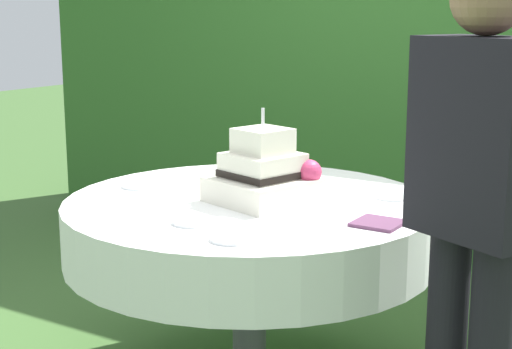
# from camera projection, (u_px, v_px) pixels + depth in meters

# --- Properties ---
(foliage_hedge) EXTENTS (5.68, 0.65, 2.96)m
(foliage_hedge) POSITION_uv_depth(u_px,v_px,m) (446.00, 7.00, 4.57)
(foliage_hedge) COLOR #336628
(foliage_hedge) RESTS_ON ground_plane
(cake_table) EXTENTS (1.39, 1.39, 0.77)m
(cake_table) POSITION_uv_depth(u_px,v_px,m) (249.00, 229.00, 2.93)
(cake_table) COLOR #4C4C51
(cake_table) RESTS_ON ground_plane
(wedding_cake) EXTENTS (0.41, 0.41, 0.35)m
(wedding_cake) POSITION_uv_depth(u_px,v_px,m) (265.00, 175.00, 2.86)
(wedding_cake) COLOR silver
(wedding_cake) RESTS_ON cake_table
(serving_plate_near) EXTENTS (0.15, 0.15, 0.01)m
(serving_plate_near) POSITION_uv_depth(u_px,v_px,m) (141.00, 186.00, 3.12)
(serving_plate_near) COLOR white
(serving_plate_near) RESTS_ON cake_table
(serving_plate_far) EXTENTS (0.13, 0.13, 0.01)m
(serving_plate_far) POSITION_uv_depth(u_px,v_px,m) (192.00, 222.00, 2.59)
(serving_plate_far) COLOR white
(serving_plate_far) RESTS_ON cake_table
(serving_plate_left) EXTENTS (0.13, 0.13, 0.01)m
(serving_plate_left) POSITION_uv_depth(u_px,v_px,m) (232.00, 239.00, 2.40)
(serving_plate_left) COLOR white
(serving_plate_left) RESTS_ON cake_table
(serving_plate_right) EXTENTS (0.14, 0.14, 0.01)m
(serving_plate_right) POSITION_uv_depth(u_px,v_px,m) (393.00, 196.00, 2.94)
(serving_plate_right) COLOR white
(serving_plate_right) RESTS_ON cake_table
(napkin_stack) EXTENTS (0.15, 0.15, 0.01)m
(napkin_stack) POSITION_uv_depth(u_px,v_px,m) (378.00, 223.00, 2.57)
(napkin_stack) COLOR #603856
(napkin_stack) RESTS_ON cake_table
(standing_person) EXTENTS (0.41, 0.33, 1.60)m
(standing_person) POSITION_uv_depth(u_px,v_px,m) (475.00, 209.00, 2.15)
(standing_person) COLOR black
(standing_person) RESTS_ON ground_plane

